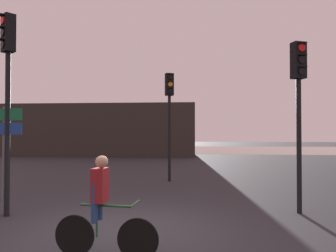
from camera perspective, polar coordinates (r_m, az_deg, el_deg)
ground_plane at (r=6.89m, az=-7.99°, el=-17.85°), size 120.00×120.00×0.00m
water_strip at (r=37.21m, az=2.50°, el=-4.09°), size 80.00×16.00×0.01m
distant_building at (r=28.26m, az=-11.50°, el=-0.71°), size 15.79×4.00×4.28m
traffic_light_center at (r=13.26m, az=0.24°, el=3.49°), size 0.39×0.41×4.37m
traffic_light_near_left at (r=8.74m, az=-26.13°, el=7.75°), size 0.41×0.42×4.80m
traffic_light_near_right at (r=8.72m, az=21.81°, el=5.25°), size 0.38×0.40×4.21m
direction_sign_post at (r=8.77m, az=-26.75°, el=-2.22°), size 1.08×0.26×2.60m
cyclist at (r=5.42m, az=-11.43°, el=-13.51°), size 1.71×0.46×1.62m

